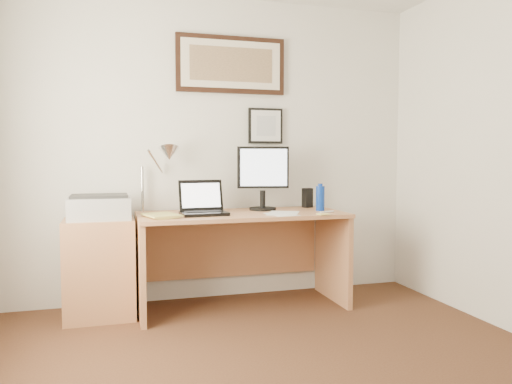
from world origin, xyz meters
name	(u,v)px	position (x,y,z in m)	size (l,w,h in m)	color
wall_back	(213,149)	(0.00, 2.00, 1.25)	(3.50, 0.02, 2.50)	silver
side_cabinet	(100,269)	(-0.92, 1.68, 0.36)	(0.50, 0.40, 0.73)	#AC7048
water_bottle	(320,198)	(0.80, 1.61, 0.85)	(0.07, 0.07, 0.20)	#0C319D
bottle_cap	(320,185)	(0.80, 1.61, 0.96)	(0.04, 0.04, 0.02)	#0C319D
speaker	(307,198)	(0.80, 1.87, 0.83)	(0.07, 0.06, 0.17)	black
paper_sheet_a	(281,214)	(0.41, 1.44, 0.75)	(0.19, 0.27, 0.00)	white
paper_sheet_b	(283,213)	(0.44, 1.48, 0.75)	(0.23, 0.32, 0.00)	white
sticky_pad	(323,214)	(0.70, 1.31, 0.76)	(0.08, 0.08, 0.01)	#FFEA78
marker_pen	(327,212)	(0.78, 1.43, 0.76)	(0.02, 0.02, 0.14)	white
book	(147,217)	(-0.58, 1.49, 0.76)	(0.21, 0.29, 0.02)	tan
desk	(239,241)	(0.15, 1.72, 0.51)	(1.60, 0.70, 0.75)	#AC7048
laptop	(203,207)	(-0.16, 1.61, 0.81)	(0.35, 0.31, 0.26)	black
lcd_monitor	(263,175)	(0.37, 1.77, 1.04)	(0.42, 0.22, 0.52)	black
printer	(100,207)	(-0.91, 1.69, 0.82)	(0.44, 0.34, 0.18)	#ADADAF
desk_lamp	(166,157)	(-0.41, 1.81, 1.19)	(0.29, 0.27, 0.53)	silver
picture_large	(231,65)	(0.15, 1.97, 1.95)	(0.92, 0.04, 0.47)	black
picture_small	(266,126)	(0.45, 1.97, 1.45)	(0.30, 0.03, 0.30)	black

